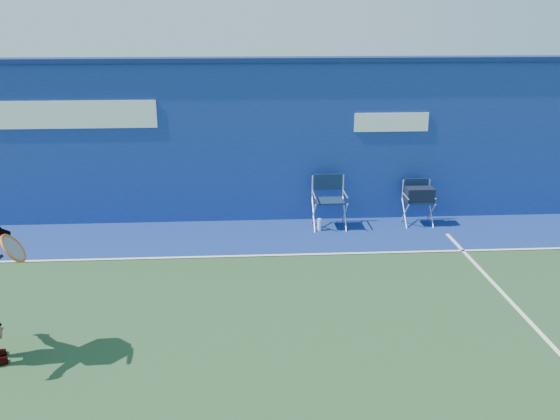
{
  "coord_description": "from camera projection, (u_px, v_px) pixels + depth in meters",
  "views": [
    {
      "loc": [
        0.82,
        -5.9,
        3.81
      ],
      "look_at": [
        1.35,
        2.6,
        1.0
      ],
      "focal_mm": 38.0,
      "sensor_mm": 36.0,
      "label": 1
    }
  ],
  "objects": [
    {
      "name": "water_bottle",
      "position": [
        319.0,
        225.0,
        10.96
      ],
      "size": [
        0.07,
        0.07,
        0.24
      ],
      "primitive_type": "cylinder",
      "color": "white",
      "rests_on": "ground"
    },
    {
      "name": "directors_chair_left",
      "position": [
        329.0,
        212.0,
        11.07
      ],
      "size": [
        0.58,
        0.52,
        0.98
      ],
      "color": "silver",
      "rests_on": "ground"
    },
    {
      "name": "stadium_wall",
      "position": [
        200.0,
        141.0,
        11.18
      ],
      "size": [
        24.0,
        0.5,
        3.08
      ],
      "color": "navy",
      "rests_on": "ground"
    },
    {
      "name": "ground",
      "position": [
        176.0,
        367.0,
        6.74
      ],
      "size": [
        80.0,
        80.0,
        0.0
      ],
      "primitive_type": "plane",
      "color": "#254424",
      "rests_on": "ground"
    },
    {
      "name": "court_lines",
      "position": [
        181.0,
        339.0,
        7.31
      ],
      "size": [
        24.0,
        12.0,
        0.01
      ],
      "color": "white",
      "rests_on": "out_of_bounds_strip"
    },
    {
      "name": "out_of_bounds_strip",
      "position": [
        200.0,
        238.0,
        10.63
      ],
      "size": [
        24.0,
        1.8,
        0.01
      ],
      "primitive_type": "cube",
      "color": "navy",
      "rests_on": "ground"
    },
    {
      "name": "directors_chair_right",
      "position": [
        418.0,
        207.0,
        11.21
      ],
      "size": [
        0.51,
        0.46,
        0.85
      ],
      "color": "silver",
      "rests_on": "ground"
    }
  ]
}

